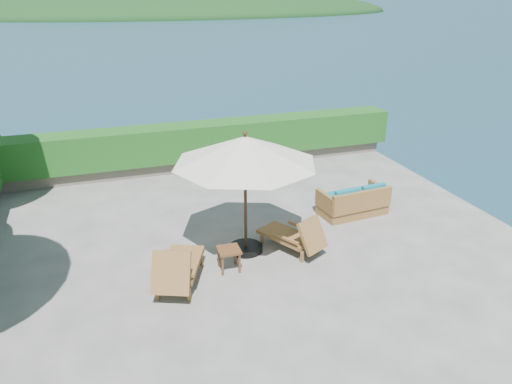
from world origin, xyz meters
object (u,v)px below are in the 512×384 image
object	(u,v)px
patio_umbrella	(245,151)
lounge_left	(178,267)
wicker_loveseat	(354,203)
side_table	(229,253)
lounge_right	(295,235)

from	to	relation	value
patio_umbrella	lounge_left	distance (m)	2.50
patio_umbrella	wicker_loveseat	xyz separation A→B (m)	(2.96, 0.85, -1.86)
side_table	wicker_loveseat	xyz separation A→B (m)	(3.49, 1.46, -0.07)
patio_umbrella	wicker_loveseat	distance (m)	3.60
side_table	wicker_loveseat	distance (m)	3.78
lounge_left	wicker_loveseat	bearing A→B (deg)	43.24
lounge_right	wicker_loveseat	size ratio (longest dim) A/B	0.94
lounge_left	lounge_right	xyz separation A→B (m)	(2.50, 0.52, -0.04)
side_table	patio_umbrella	bearing A→B (deg)	48.70
patio_umbrella	wicker_loveseat	size ratio (longest dim) A/B	1.75
lounge_left	wicker_loveseat	xyz separation A→B (m)	(4.51, 1.70, -0.09)
patio_umbrella	lounge_right	size ratio (longest dim) A/B	1.86
patio_umbrella	side_table	bearing A→B (deg)	-131.30
side_table	lounge_left	bearing A→B (deg)	-166.76
patio_umbrella	lounge_left	bearing A→B (deg)	-151.50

